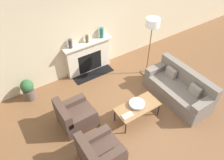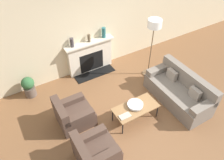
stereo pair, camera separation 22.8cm
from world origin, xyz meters
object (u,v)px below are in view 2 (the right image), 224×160
Objects in this scene: mantel_vase_left at (72,43)px; potted_plant at (29,86)px; floor_lamp at (154,30)px; mantel_vase_center_right at (104,33)px; coffee_table at (136,108)px; book at (125,116)px; couch at (179,91)px; bowl at (135,105)px; fireplace at (90,57)px; armchair_far at (73,115)px; mantel_vase_center_left at (89,38)px; armchair_near at (95,152)px.

potted_plant is (-1.50, -0.20, -0.85)m from mantel_vase_left.
floor_lamp is 5.81× the size of mantel_vase_center_right.
book is at bearing -164.86° from coffee_table.
couch is 5.92× the size of mantel_vase_center_right.
bowl is at bearing -94.51° from couch.
floor_lamp is 2.35m from mantel_vase_left.
bowl is at bearing -138.62° from floor_lamp.
bowl is at bearing -88.21° from fireplace.
potted_plant is at bearing -123.15° from couch.
mantel_vase_center_right is (0.44, 2.38, 0.74)m from bowl.
couch is at bearing -68.79° from mantel_vase_center_right.
armchair_far reaches higher than bowl.
couch is 2.82m from mantel_vase_center_right.
mantel_vase_center_left is (0.01, 0.02, 0.66)m from fireplace.
mantel_vase_center_right is (1.86, 2.92, 0.93)m from armchair_near.
mantel_vase_center_left is at bearing 91.52° from bowl.
couch is 8.08× the size of mantel_vase_center_left.
couch is 1.84m from floor_lamp.
mantel_vase_center_right is 0.51× the size of potted_plant.
mantel_vase_center_right is at bearing 130.23° from floor_lamp.
mantel_vase_center_right reaches higher than mantel_vase_left.
armchair_far is 1.33× the size of potted_plant.
book is at bearing -142.45° from floor_lamp.
mantel_vase_left is (-2.01, 1.14, -0.39)m from floor_lamp.
couch is 3.02m from mantel_vase_center_left.
fireplace is 5.49× the size of book.
coffee_table is at bearing -116.19° from armchair_far.
book is at bearing -97.61° from mantel_vase_center_left.
couch is 3.32m from mantel_vase_left.
mantel_vase_center_left is 2.22m from potted_plant.
armchair_near is 3.16m from mantel_vase_left.
mantel_vase_center_left is at bearing -24.93° from armchair_near.
fireplace reaches higher than coffee_table.
mantel_vase_left reaches higher than potted_plant.
floor_lamp reaches higher than mantel_vase_center_right.
armchair_far is at bearing 155.51° from bowl.
floor_lamp reaches higher than bowl.
mantel_vase_left reaches higher than bowl.
coffee_table is 2.60m from mantel_vase_center_right.
coffee_table is 0.09m from bowl.
floor_lamp is 1.54m from mantel_vase_center_right.
coffee_table is at bearing -100.60° from mantel_vase_center_right.
mantel_vase_center_right is (0.52, 0.02, 0.70)m from fireplace.
mantel_vase_left is at bearing -15.59° from armchair_near.
mantel_vase_left reaches higher than book.
potted_plant is at bearing 133.19° from coffee_table.
mantel_vase_center_right is (0.84, 2.53, 0.78)m from book.
mantel_vase_center_left is at bearing 0.00° from mantel_vase_left.
potted_plant reaches higher than bowl.
bowl is 2.18m from floor_lamp.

